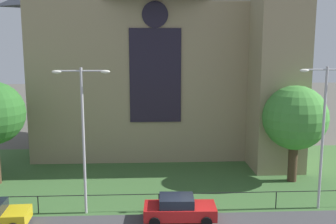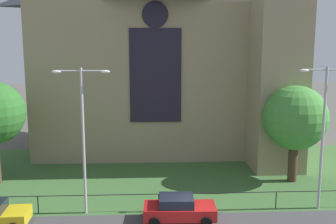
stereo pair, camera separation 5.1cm
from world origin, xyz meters
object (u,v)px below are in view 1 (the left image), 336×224
object	(u,v)px
church_building	(162,46)
streetlamp_near	(83,124)
tree_right_near	(295,118)
streetlamp_far	(324,121)
parked_car_red	(179,209)

from	to	relation	value
church_building	streetlamp_near	world-z (taller)	church_building
tree_right_near	church_building	bearing A→B (deg)	131.80
church_building	streetlamp_far	distance (m)	18.90
streetlamp_far	parked_car_red	xyz separation A→B (m)	(-8.98, -1.37, -4.90)
streetlamp_near	parked_car_red	bearing A→B (deg)	-13.70
streetlamp_far	parked_car_red	bearing A→B (deg)	-171.30
church_building	streetlamp_far	xyz separation A→B (m)	(9.35, -15.76, -4.63)
streetlamp_near	parked_car_red	distance (m)	7.59
streetlamp_far	streetlamp_near	bearing A→B (deg)	-180.00
church_building	streetlamp_far	bearing A→B (deg)	-59.31
church_building	streetlamp_near	distance (m)	17.25
tree_right_near	streetlamp_far	distance (m)	5.15
church_building	parked_car_red	distance (m)	19.61
streetlamp_near	streetlamp_far	distance (m)	14.62
streetlamp_near	parked_car_red	xyz separation A→B (m)	(5.64, -1.37, -4.88)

